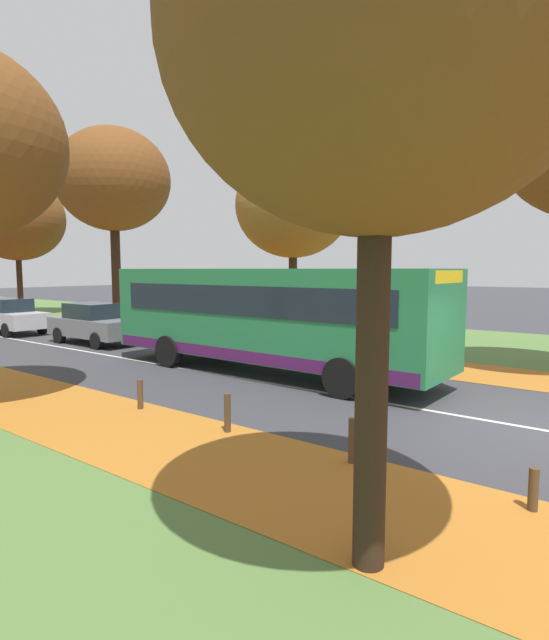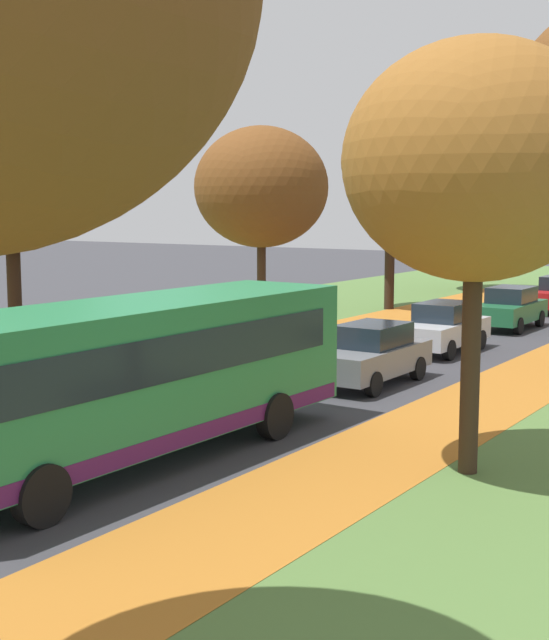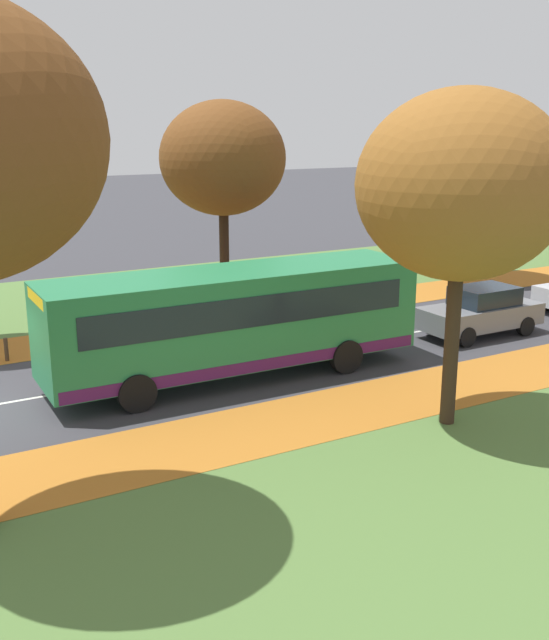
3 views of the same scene
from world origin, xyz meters
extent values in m
cube|color=#517538|center=(-9.20, 20.00, 0.00)|extent=(12.00, 90.00, 0.01)
cube|color=#B26B23|center=(-4.60, 14.00, 0.01)|extent=(2.80, 60.00, 0.00)
cube|color=#B26B23|center=(4.60, 14.00, 0.01)|extent=(2.80, 60.00, 0.00)
cube|color=silver|center=(0.00, 20.00, 0.00)|extent=(0.12, 80.00, 0.01)
cylinder|color=black|center=(-5.66, 9.89, 1.96)|extent=(0.35, 0.35, 3.92)
ellipsoid|color=brown|center=(-5.66, 9.89, 5.59)|extent=(4.47, 4.47, 4.02)
cylinder|color=#382619|center=(-6.16, 21.61, 1.79)|extent=(0.32, 0.32, 3.58)
ellipsoid|color=brown|center=(-6.16, 21.61, 5.39)|extent=(4.83, 4.83, 4.35)
cylinder|color=black|center=(-6.01, 31.75, 2.50)|extent=(0.45, 0.45, 5.00)
ellipsoid|color=brown|center=(-6.01, 31.75, 6.70)|extent=(4.54, 4.54, 4.09)
cylinder|color=#382619|center=(-6.09, 42.54, 1.93)|extent=(0.35, 0.35, 3.87)
ellipsoid|color=brown|center=(-6.09, 42.54, 6.09)|extent=(5.94, 5.94, 5.34)
cylinder|color=#382619|center=(6.44, 9.74, 1.88)|extent=(0.34, 0.34, 3.77)
ellipsoid|color=#935B23|center=(6.44, 9.74, 5.50)|extent=(4.61, 4.61, 4.15)
cube|color=#237A47|center=(1.05, 6.92, 1.73)|extent=(2.71, 10.45, 2.50)
cube|color=#19232D|center=(1.05, 6.92, 2.13)|extent=(2.72, 9.20, 0.80)
cube|color=#4C1951|center=(1.05, 6.92, 0.66)|extent=(2.72, 10.24, 0.32)
cylinder|color=black|center=(2.17, 3.67, 0.48)|extent=(0.32, 0.97, 0.96)
cylinder|color=black|center=(2.30, 9.75, 0.48)|extent=(0.32, 0.97, 0.96)
cylinder|color=black|center=(-0.08, 9.80, 0.48)|extent=(0.32, 0.97, 0.96)
cube|color=slate|center=(1.33, 15.78, 0.67)|extent=(1.72, 4.21, 0.70)
cube|color=#19232D|center=(1.33, 15.93, 1.32)|extent=(1.45, 2.02, 0.60)
cylinder|color=black|center=(2.10, 14.48, 0.32)|extent=(0.22, 0.64, 0.64)
cylinder|color=black|center=(0.54, 14.49, 0.32)|extent=(0.22, 0.64, 0.64)
cylinder|color=black|center=(2.12, 17.08, 0.32)|extent=(0.22, 0.64, 0.64)
cylinder|color=black|center=(0.55, 17.09, 0.32)|extent=(0.22, 0.64, 0.64)
cube|color=#B7BABF|center=(0.85, 21.75, 0.67)|extent=(1.71, 4.21, 0.70)
cube|color=#19232D|center=(0.85, 21.90, 1.32)|extent=(1.45, 2.02, 0.60)
cylinder|color=black|center=(1.63, 20.45, 0.32)|extent=(0.22, 0.64, 0.64)
cylinder|color=black|center=(0.06, 20.46, 0.32)|extent=(0.22, 0.64, 0.64)
cylinder|color=black|center=(1.64, 23.05, 0.32)|extent=(0.22, 0.64, 0.64)
cylinder|color=black|center=(0.07, 23.06, 0.32)|extent=(0.22, 0.64, 0.64)
cube|color=#1E6038|center=(0.81, 28.37, 0.67)|extent=(1.71, 4.20, 0.70)
cube|color=#19232D|center=(0.81, 28.52, 1.32)|extent=(1.45, 2.02, 0.60)
cylinder|color=black|center=(1.59, 27.07, 0.32)|extent=(0.22, 0.64, 0.64)
cylinder|color=black|center=(0.03, 27.07, 0.32)|extent=(0.22, 0.64, 0.64)
cylinder|color=black|center=(1.59, 29.68, 0.32)|extent=(0.22, 0.64, 0.64)
cylinder|color=black|center=(0.02, 29.67, 0.32)|extent=(0.22, 0.64, 0.64)
cylinder|color=black|center=(0.16, 33.42, 0.32)|extent=(0.24, 0.65, 0.64)
cylinder|color=black|center=(0.08, 36.02, 0.32)|extent=(0.24, 0.65, 0.64)
camera|label=1|loc=(-10.16, -1.79, 2.96)|focal=28.00mm
camera|label=2|loc=(12.10, -5.02, 4.74)|focal=50.00mm
camera|label=3|loc=(18.63, -1.89, 6.80)|focal=42.00mm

